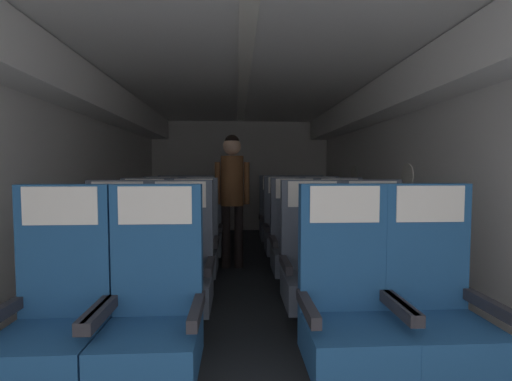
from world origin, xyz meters
The scene contains 23 objects.
ground centered at (0.00, 3.44, -0.01)m, with size 3.80×7.27×0.02m, color #23282D.
fuselage_shell centered at (0.00, 3.71, 1.64)m, with size 3.68×6.92×2.26m.
seat_a_left_window centered at (-0.99, 1.55, 0.47)m, with size 0.51×0.47×1.14m.
seat_a_left_aisle centered at (-0.51, 1.54, 0.47)m, with size 0.51×0.47×1.14m.
seat_a_right_aisle centered at (0.99, 1.54, 0.47)m, with size 0.51×0.47×1.14m.
seat_a_right_window centered at (0.51, 1.55, 0.47)m, with size 0.51×0.47×1.14m.
seat_b_left_window centered at (-0.98, 2.39, 0.47)m, with size 0.51×0.47×1.14m.
seat_b_left_aisle centered at (-0.50, 2.37, 0.47)m, with size 0.51×0.47×1.14m.
seat_b_right_aisle centered at (1.00, 2.39, 0.47)m, with size 0.51×0.47×1.14m.
seat_b_right_window centered at (0.51, 2.38, 0.47)m, with size 0.51×0.47×1.14m.
seat_c_left_window centered at (-0.99, 3.23, 0.47)m, with size 0.51×0.47×1.14m.
seat_c_left_aisle centered at (-0.51, 3.23, 0.47)m, with size 0.51×0.47×1.14m.
seat_c_right_aisle centered at (0.98, 3.22, 0.47)m, with size 0.51×0.47×1.14m.
seat_c_right_window centered at (0.51, 3.23, 0.47)m, with size 0.51×0.47×1.14m.
seat_d_left_window centered at (-0.99, 4.04, 0.47)m, with size 0.51×0.47×1.14m.
seat_d_left_aisle centered at (-0.50, 4.05, 0.47)m, with size 0.51×0.47×1.14m.
seat_d_right_aisle centered at (0.98, 4.07, 0.47)m, with size 0.51×0.47×1.14m.
seat_d_right_window centered at (0.51, 4.04, 0.47)m, with size 0.51×0.47×1.14m.
seat_e_left_window centered at (-1.00, 4.90, 0.47)m, with size 0.51×0.47×1.14m.
seat_e_left_aisle centered at (-0.52, 4.90, 0.47)m, with size 0.51×0.47×1.14m.
seat_e_right_aisle centered at (0.99, 4.89, 0.47)m, with size 0.51×0.47×1.14m.
seat_e_right_window centered at (0.51, 4.90, 0.47)m, with size 0.51×0.47×1.14m.
flight_attendant centered at (-0.13, 4.11, 1.02)m, with size 0.43×0.28×1.65m.
Camera 1 is at (-0.08, -0.24, 1.21)m, focal length 24.67 mm.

